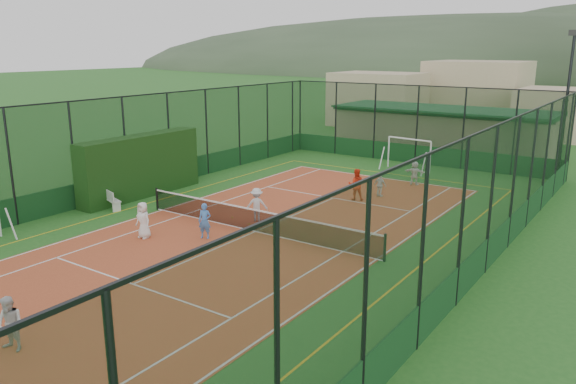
{
  "coord_description": "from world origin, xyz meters",
  "views": [
    {
      "loc": [
        13.54,
        -17.3,
        7.4
      ],
      "look_at": [
        0.03,
        2.34,
        1.2
      ],
      "focal_mm": 35.0,
      "sensor_mm": 36.0,
      "label": 1
    }
  ],
  "objects_px": {
    "coach": "(356,184)",
    "floodlight_ne": "(566,108)",
    "child_far_left": "(257,205)",
    "child_far_right": "(380,185)",
    "child_near_right": "(10,324)",
    "child_far_back": "(415,173)",
    "clubhouse": "(443,130)",
    "child_near_left": "(143,220)",
    "child_near_mid": "(205,221)",
    "white_bench": "(110,198)",
    "futsal_goal_far": "(409,155)"
  },
  "relations": [
    {
      "from": "coach",
      "to": "floodlight_ne",
      "type": "bearing_deg",
      "value": -158.19
    },
    {
      "from": "clubhouse",
      "to": "white_bench",
      "type": "height_order",
      "value": "clubhouse"
    },
    {
      "from": "child_near_left",
      "to": "child_near_mid",
      "type": "distance_m",
      "value": 2.44
    },
    {
      "from": "floodlight_ne",
      "to": "child_far_right",
      "type": "height_order",
      "value": "floodlight_ne"
    },
    {
      "from": "white_bench",
      "to": "coach",
      "type": "relative_size",
      "value": 1.1
    },
    {
      "from": "child_far_left",
      "to": "child_far_right",
      "type": "bearing_deg",
      "value": -146.37
    },
    {
      "from": "child_near_left",
      "to": "coach",
      "type": "relative_size",
      "value": 0.93
    },
    {
      "from": "child_near_left",
      "to": "child_far_left",
      "type": "bearing_deg",
      "value": 61.77
    },
    {
      "from": "futsal_goal_far",
      "to": "child_far_right",
      "type": "height_order",
      "value": "futsal_goal_far"
    },
    {
      "from": "clubhouse",
      "to": "coach",
      "type": "relative_size",
      "value": 9.63
    },
    {
      "from": "child_near_mid",
      "to": "child_near_right",
      "type": "height_order",
      "value": "child_near_right"
    },
    {
      "from": "white_bench",
      "to": "futsal_goal_far",
      "type": "distance_m",
      "value": 17.91
    },
    {
      "from": "clubhouse",
      "to": "coach",
      "type": "height_order",
      "value": "clubhouse"
    },
    {
      "from": "floodlight_ne",
      "to": "child_far_right",
      "type": "bearing_deg",
      "value": -128.59
    },
    {
      "from": "child_far_right",
      "to": "coach",
      "type": "bearing_deg",
      "value": 68.69
    },
    {
      "from": "child_near_left",
      "to": "child_far_back",
      "type": "bearing_deg",
      "value": 69.97
    },
    {
      "from": "child_near_right",
      "to": "child_far_right",
      "type": "xyz_separation_m",
      "value": [
        1.07,
        18.85,
        -0.13
      ]
    },
    {
      "from": "child_near_left",
      "to": "child_near_right",
      "type": "distance_m",
      "value": 8.64
    },
    {
      "from": "child_far_right",
      "to": "child_far_back",
      "type": "relative_size",
      "value": 0.89
    },
    {
      "from": "white_bench",
      "to": "child_far_back",
      "type": "distance_m",
      "value": 16.02
    },
    {
      "from": "child_far_left",
      "to": "coach",
      "type": "xyz_separation_m",
      "value": [
        1.92,
        5.53,
        0.05
      ]
    },
    {
      "from": "clubhouse",
      "to": "floodlight_ne",
      "type": "bearing_deg",
      "value": -32.12
    },
    {
      "from": "child_near_left",
      "to": "coach",
      "type": "bearing_deg",
      "value": 67.0
    },
    {
      "from": "white_bench",
      "to": "futsal_goal_far",
      "type": "height_order",
      "value": "futsal_goal_far"
    },
    {
      "from": "coach",
      "to": "child_near_mid",
      "type": "bearing_deg",
      "value": 44.34
    },
    {
      "from": "child_near_right",
      "to": "futsal_goal_far",
      "type": "bearing_deg",
      "value": 81.64
    },
    {
      "from": "child_near_right",
      "to": "child_far_right",
      "type": "distance_m",
      "value": 18.88
    },
    {
      "from": "child_near_left",
      "to": "white_bench",
      "type": "bearing_deg",
      "value": 156.82
    },
    {
      "from": "white_bench",
      "to": "floodlight_ne",
      "type": "bearing_deg",
      "value": 64.83
    },
    {
      "from": "child_near_left",
      "to": "coach",
      "type": "distance_m",
      "value": 10.72
    },
    {
      "from": "futsal_goal_far",
      "to": "white_bench",
      "type": "bearing_deg",
      "value": -110.39
    },
    {
      "from": "futsal_goal_far",
      "to": "coach",
      "type": "height_order",
      "value": "futsal_goal_far"
    },
    {
      "from": "child_near_mid",
      "to": "child_far_right",
      "type": "bearing_deg",
      "value": 50.5
    },
    {
      "from": "child_far_right",
      "to": "coach",
      "type": "height_order",
      "value": "coach"
    },
    {
      "from": "futsal_goal_far",
      "to": "child_near_right",
      "type": "distance_m",
      "value": 25.63
    },
    {
      "from": "clubhouse",
      "to": "child_near_left",
      "type": "height_order",
      "value": "clubhouse"
    },
    {
      "from": "child_near_right",
      "to": "child_far_back",
      "type": "distance_m",
      "value": 22.28
    },
    {
      "from": "child_near_right",
      "to": "white_bench",
      "type": "bearing_deg",
      "value": 122.2
    },
    {
      "from": "child_far_left",
      "to": "child_far_back",
      "type": "height_order",
      "value": "child_far_left"
    },
    {
      "from": "floodlight_ne",
      "to": "child_far_back",
      "type": "distance_m",
      "value": 8.91
    },
    {
      "from": "white_bench",
      "to": "child_far_right",
      "type": "relative_size",
      "value": 1.48
    },
    {
      "from": "clubhouse",
      "to": "child_near_mid",
      "type": "height_order",
      "value": "clubhouse"
    },
    {
      "from": "clubhouse",
      "to": "white_bench",
      "type": "bearing_deg",
      "value": -108.67
    },
    {
      "from": "white_bench",
      "to": "futsal_goal_far",
      "type": "xyz_separation_m",
      "value": [
        8.25,
        15.89,
        0.47
      ]
    },
    {
      "from": "coach",
      "to": "futsal_goal_far",
      "type": "bearing_deg",
      "value": -116.41
    },
    {
      "from": "child_far_back",
      "to": "coach",
      "type": "distance_m",
      "value": 4.82
    },
    {
      "from": "coach",
      "to": "child_far_left",
      "type": "bearing_deg",
      "value": 40.01
    },
    {
      "from": "child_far_right",
      "to": "child_near_left",
      "type": "bearing_deg",
      "value": 72.53
    },
    {
      "from": "clubhouse",
      "to": "child_far_right",
      "type": "height_order",
      "value": "clubhouse"
    },
    {
      "from": "white_bench",
      "to": "child_far_left",
      "type": "relative_size",
      "value": 1.17
    }
  ]
}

